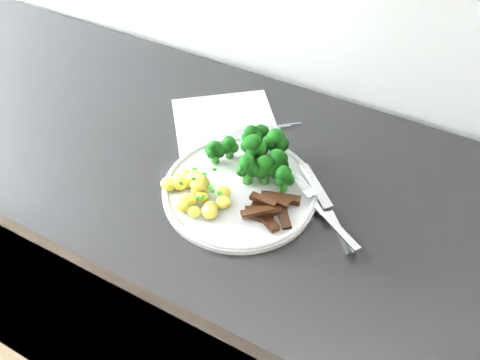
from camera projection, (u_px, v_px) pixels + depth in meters
name	position (u px, v px, depth m)	size (l,w,h in m)	color
counter	(277.00, 317.00, 1.18)	(2.30, 0.58, 0.86)	black
recipe_paper	(229.00, 138.00, 0.97)	(0.33, 0.35, 0.00)	white
plate	(240.00, 189.00, 0.86)	(0.27, 0.27, 0.02)	white
broccoli	(259.00, 153.00, 0.87)	(0.18, 0.13, 0.07)	#236317
potatoes	(195.00, 189.00, 0.84)	(0.13, 0.10, 0.04)	#DACB4C
beef_strips	(270.00, 208.00, 0.82)	(0.08, 0.09, 0.03)	black
fork	(325.00, 213.00, 0.81)	(0.16, 0.11, 0.02)	silver
knife	(331.00, 217.00, 0.82)	(0.15, 0.16, 0.02)	silver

